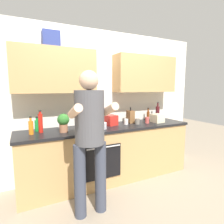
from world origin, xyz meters
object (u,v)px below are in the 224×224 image
at_px(bottle_vinegar, 148,115).
at_px(cup_ceramic, 147,120).
at_px(grocery_bag_crisps, 111,120).
at_px(bottle_soda, 37,125).
at_px(cup_coffee, 126,122).
at_px(bottle_hotsauce, 41,123).
at_px(potted_herb, 63,122).
at_px(grocery_bag_rice, 157,118).
at_px(person_standing, 90,132).
at_px(bottle_wine, 158,113).
at_px(cup_stoneware, 137,121).
at_px(bottle_juice, 31,127).
at_px(mixing_bowl, 99,126).
at_px(bottle_oil, 81,123).
at_px(knife_block, 130,117).

xyz_separation_m(bottle_vinegar, cup_ceramic, (-0.20, -0.24, -0.04)).
bearing_deg(grocery_bag_crisps, bottle_vinegar, 6.96).
xyz_separation_m(bottle_soda, cup_coffee, (1.41, -0.14, -0.04)).
height_order(bottle_vinegar, bottle_hotsauce, bottle_hotsauce).
xyz_separation_m(bottle_vinegar, potted_herb, (-1.68, -0.26, 0.05)).
bearing_deg(potted_herb, cup_ceramic, 0.75).
relative_size(bottle_hotsauce, grocery_bag_rice, 1.60).
xyz_separation_m(person_standing, grocery_bag_crisps, (0.65, 0.78, -0.03)).
bearing_deg(bottle_soda, bottle_wine, -0.58).
bearing_deg(cup_stoneware, bottle_soda, 172.35).
distance_m(bottle_juice, potted_herb, 0.43).
height_order(bottle_soda, cup_ceramic, bottle_soda).
relative_size(bottle_hotsauce, bottle_wine, 0.90).
bearing_deg(grocery_bag_rice, bottle_hotsauce, 176.89).
height_order(person_standing, mixing_bowl, person_standing).
distance_m(bottle_oil, bottle_juice, 0.71).
relative_size(cup_coffee, grocery_bag_rice, 0.49).
xyz_separation_m(cup_coffee, grocery_bag_rice, (0.61, -0.08, 0.03)).
bearing_deg(grocery_bag_crisps, potted_herb, -169.32).
relative_size(cup_stoneware, knife_block, 0.34).
bearing_deg(bottle_juice, potted_herb, -8.32).
xyz_separation_m(bottle_vinegar, bottle_oil, (-1.39, -0.14, -0.01)).
relative_size(bottle_oil, grocery_bag_rice, 1.19).
relative_size(cup_stoneware, mixing_bowl, 0.39).
bearing_deg(bottle_oil, bottle_soda, 169.53).
height_order(bottle_soda, bottle_wine, bottle_wine).
bearing_deg(bottle_soda, potted_herb, -34.84).
bearing_deg(bottle_soda, bottle_vinegar, 0.82).
bearing_deg(bottle_oil, bottle_juice, -175.67).
bearing_deg(potted_herb, bottle_hotsauce, 158.63).
bearing_deg(person_standing, bottle_vinegar, 30.59).
height_order(cup_coffee, grocery_bag_rice, grocery_bag_rice).
relative_size(bottle_vinegar, potted_herb, 0.91).
xyz_separation_m(bottle_hotsauce, grocery_bag_rice, (1.99, -0.11, -0.07)).
relative_size(bottle_soda, cup_ceramic, 1.92).
xyz_separation_m(person_standing, bottle_wine, (1.69, 0.84, 0.02)).
bearing_deg(bottle_wine, grocery_bag_crisps, -177.06).
height_order(person_standing, knife_block, person_standing).
distance_m(cup_coffee, potted_herb, 1.09).
relative_size(bottle_oil, cup_ceramic, 2.13).
distance_m(bottle_juice, knife_block, 1.65).
bearing_deg(cup_stoneware, person_standing, -149.43).
relative_size(person_standing, bottle_wine, 4.93).
height_order(knife_block, potted_herb, knife_block).
distance_m(person_standing, bottle_vinegar, 1.74).
height_order(mixing_bowl, grocery_bag_rice, grocery_bag_rice).
xyz_separation_m(bottle_wine, grocery_bag_rice, (-0.17, -0.20, -0.07)).
distance_m(bottle_oil, cup_ceramic, 1.19).
relative_size(bottle_soda, grocery_bag_rice, 1.07).
bearing_deg(cup_coffee, grocery_bag_rice, -7.81).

